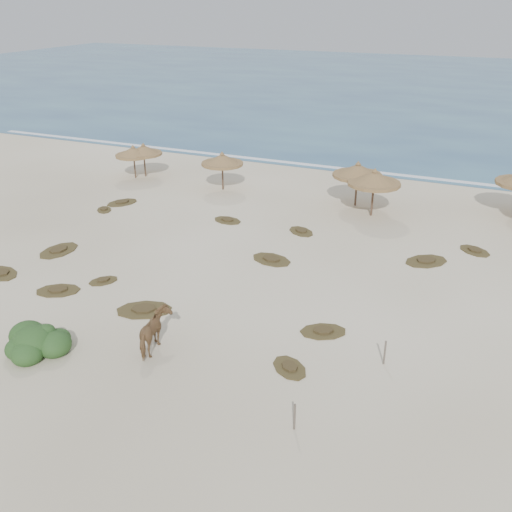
% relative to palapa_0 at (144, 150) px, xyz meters
% --- Properties ---
extents(ground, '(160.00, 160.00, 0.00)m').
position_rel_palapa_0_xyz_m(ground, '(12.96, -17.86, -2.07)').
color(ground, '#F7EBCB').
rests_on(ground, ground).
extents(ocean, '(200.00, 100.00, 0.01)m').
position_rel_palapa_0_xyz_m(ocean, '(12.96, 57.14, -2.07)').
color(ocean, navy).
rests_on(ocean, ground).
extents(foam_line, '(70.00, 0.60, 0.01)m').
position_rel_palapa_0_xyz_m(foam_line, '(12.96, 8.14, -2.07)').
color(foam_line, white).
rests_on(foam_line, ground).
extents(palapa_0, '(3.24, 3.24, 2.67)m').
position_rel_palapa_0_xyz_m(palapa_0, '(0.00, 0.00, 0.00)').
color(palapa_0, '#4F3928').
rests_on(palapa_0, ground).
extents(palapa_1, '(3.23, 3.23, 2.62)m').
position_rel_palapa_0_xyz_m(palapa_1, '(-0.50, -0.65, -0.04)').
color(palapa_1, '#4F3928').
rests_on(palapa_1, ground).
extents(palapa_2, '(3.35, 3.35, 2.85)m').
position_rel_palapa_0_xyz_m(palapa_2, '(7.09, -0.61, 0.14)').
color(palapa_2, '#4F3928').
rests_on(palapa_2, ground).
extents(palapa_3, '(4.40, 4.40, 3.11)m').
position_rel_palapa_0_xyz_m(palapa_3, '(16.90, -0.21, 0.34)').
color(palapa_3, '#4F3928').
rests_on(palapa_3, ground).
extents(palapa_4, '(4.23, 4.23, 3.17)m').
position_rel_palapa_0_xyz_m(palapa_4, '(18.33, -1.67, 0.39)').
color(palapa_4, '#4F3928').
rests_on(palapa_4, ground).
extents(horse, '(1.33, 2.17, 1.71)m').
position_rel_palapa_0_xyz_m(horse, '(13.75, -20.38, -1.22)').
color(horse, brown).
rests_on(horse, ground).
extents(fence_post_near, '(0.09, 0.09, 1.03)m').
position_rel_palapa_0_xyz_m(fence_post_near, '(20.42, -22.53, -1.56)').
color(fence_post_near, brown).
rests_on(fence_post_near, ground).
extents(fence_post_far, '(0.10, 0.10, 1.05)m').
position_rel_palapa_0_xyz_m(fence_post_far, '(22.41, -17.70, -1.55)').
color(fence_post_far, brown).
rests_on(fence_post_far, ground).
extents(bush, '(2.87, 2.52, 1.28)m').
position_rel_palapa_0_xyz_m(bush, '(9.34, -22.31, -1.65)').
color(bush, '#325624').
rests_on(bush, ground).
extents(scrub_0, '(2.45, 2.05, 0.16)m').
position_rel_palapa_0_xyz_m(scrub_0, '(2.71, -17.58, -2.02)').
color(scrub_0, brown).
rests_on(scrub_0, ground).
extents(scrub_1, '(1.84, 2.62, 0.16)m').
position_rel_palapa_0_xyz_m(scrub_1, '(3.45, -14.14, -2.02)').
color(scrub_1, brown).
rests_on(scrub_1, ground).
extents(scrub_2, '(1.63, 1.74, 0.16)m').
position_rel_palapa_0_xyz_m(scrub_2, '(8.04, -16.22, -2.02)').
color(scrub_2, brown).
rests_on(scrub_2, ground).
extents(scrub_3, '(2.62, 2.04, 0.16)m').
position_rel_palapa_0_xyz_m(scrub_3, '(14.88, -10.58, -2.02)').
color(scrub_3, brown).
rests_on(scrub_3, ground).
extents(scrub_4, '(2.39, 2.10, 0.16)m').
position_rel_palapa_0_xyz_m(scrub_4, '(19.57, -16.42, -2.02)').
color(scrub_4, brown).
rests_on(scrub_4, ground).
extents(scrub_5, '(2.86, 2.82, 0.16)m').
position_rel_palapa_0_xyz_m(scrub_5, '(22.62, -7.51, -2.02)').
color(scrub_5, brown).
rests_on(scrub_5, ground).
extents(scrub_6, '(2.29, 2.57, 0.16)m').
position_rel_palapa_0_xyz_m(scrub_6, '(2.01, -6.02, -2.02)').
color(scrub_6, brown).
rests_on(scrub_6, ground).
extents(scrub_7, '(2.20, 2.07, 0.16)m').
position_rel_palapa_0_xyz_m(scrub_7, '(15.06, -6.16, -2.02)').
color(scrub_7, brown).
rests_on(scrub_7, ground).
extents(scrub_8, '(1.61, 1.68, 0.16)m').
position_rel_palapa_0_xyz_m(scrub_8, '(1.74, -7.69, -2.02)').
color(scrub_8, brown).
rests_on(scrub_8, ground).
extents(scrub_9, '(3.03, 2.62, 0.16)m').
position_rel_palapa_0_xyz_m(scrub_9, '(11.51, -17.87, -2.02)').
color(scrub_9, brown).
rests_on(scrub_9, ground).
extents(scrub_10, '(2.23, 2.10, 0.16)m').
position_rel_palapa_0_xyz_m(scrub_10, '(24.94, -5.06, -2.02)').
color(scrub_10, brown).
rests_on(scrub_10, ground).
extents(scrub_11, '(2.54, 2.21, 0.16)m').
position_rel_palapa_0_xyz_m(scrub_11, '(6.64, -17.92, -2.02)').
color(scrub_11, brown).
rests_on(scrub_11, ground).
extents(scrub_12, '(2.04, 1.98, 0.16)m').
position_rel_palapa_0_xyz_m(scrub_12, '(19.14, -19.43, -2.02)').
color(scrub_12, brown).
rests_on(scrub_12, ground).
extents(scrub_13, '(2.11, 1.58, 0.16)m').
position_rel_palapa_0_xyz_m(scrub_13, '(10.15, -6.23, -2.02)').
color(scrub_13, brown).
rests_on(scrub_13, ground).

